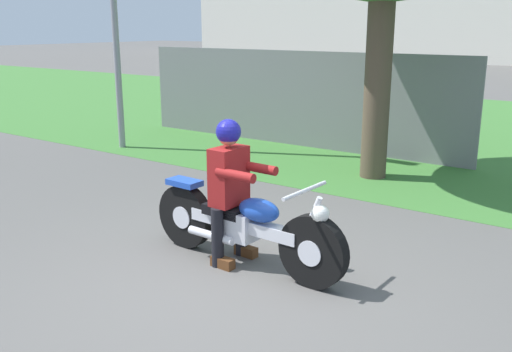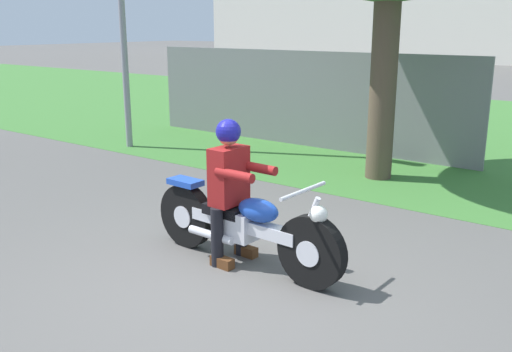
# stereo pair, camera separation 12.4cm
# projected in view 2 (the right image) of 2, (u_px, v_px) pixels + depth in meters

# --- Properties ---
(ground) EXTENTS (120.00, 120.00, 0.00)m
(ground) POSITION_uv_depth(u_px,v_px,m) (226.00, 289.00, 5.00)
(ground) COLOR #565451
(grass_verge) EXTENTS (60.00, 12.00, 0.01)m
(grass_verge) POSITION_uv_depth(u_px,v_px,m) (500.00, 135.00, 12.03)
(grass_verge) COLOR #3D7533
(grass_verge) RESTS_ON ground
(motorcycle_lead) EXTENTS (2.23, 0.66, 0.89)m
(motorcycle_lead) POSITION_uv_depth(u_px,v_px,m) (244.00, 226.00, 5.42)
(motorcycle_lead) COLOR black
(motorcycle_lead) RESTS_ON ground
(rider_lead) EXTENTS (0.56, 0.48, 1.41)m
(rider_lead) POSITION_uv_depth(u_px,v_px,m) (230.00, 180.00, 5.41)
(rider_lead) COLOR black
(rider_lead) RESTS_ON ground
(fence_segment) EXTENTS (7.00, 0.06, 1.80)m
(fence_segment) POSITION_uv_depth(u_px,v_px,m) (299.00, 98.00, 10.84)
(fence_segment) COLOR slate
(fence_segment) RESTS_ON ground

